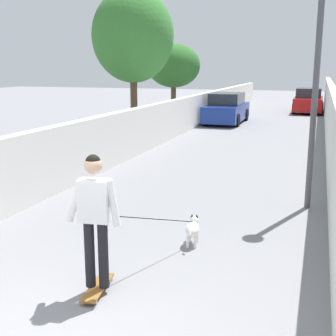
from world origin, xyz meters
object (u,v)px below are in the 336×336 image
(tree_left_near, at_px, (174,66))
(skateboard, at_px, (98,287))
(car_far, at_px, (308,101))
(dog, at_px, (192,228))
(car_near, at_px, (227,109))
(tree_left_far, at_px, (133,36))
(person_skateboarder, at_px, (95,211))
(lamp_post, at_px, (318,51))

(tree_left_near, bearing_deg, skateboard, -165.16)
(skateboard, height_order, car_far, car_far)
(dog, bearing_deg, car_near, 9.44)
(tree_left_far, distance_m, dog, 11.65)
(person_skateboarder, height_order, car_near, person_skateboarder)
(tree_left_far, distance_m, lamp_post, 9.90)
(car_near, bearing_deg, car_far, -28.67)
(lamp_post, xyz_separation_m, car_far, (20.71, 0.60, -2.42))
(tree_left_near, xyz_separation_m, tree_left_far, (-6.00, -0.30, 1.09))
(tree_left_far, height_order, lamp_post, tree_left_far)
(car_near, bearing_deg, skateboard, -173.77)
(tree_left_near, height_order, dog, tree_left_near)
(tree_left_far, height_order, car_far, tree_left_far)
(tree_left_far, relative_size, skateboard, 7.02)
(tree_left_near, xyz_separation_m, lamp_post, (-13.11, -7.14, 0.25))
(tree_left_near, bearing_deg, lamp_post, -151.42)
(skateboard, relative_size, car_far, 0.20)
(lamp_post, distance_m, car_far, 20.85)
(car_near, relative_size, car_far, 1.07)
(skateboard, xyz_separation_m, dog, (1.93, -0.72, 0.21))
(dog, height_order, car_far, car_far)
(tree_left_far, height_order, person_skateboarder, tree_left_far)
(dog, relative_size, car_far, 0.55)
(skateboard, xyz_separation_m, car_near, (18.28, 2.00, 0.65))
(person_skateboarder, bearing_deg, car_far, -4.17)
(person_skateboarder, relative_size, car_near, 0.40)
(person_skateboarder, bearing_deg, skateboard, -10.62)
(skateboard, height_order, person_skateboarder, person_skateboarder)
(dog, xyz_separation_m, car_far, (23.38, -1.12, 0.44))
(tree_left_near, bearing_deg, tree_left_far, -177.13)
(tree_left_far, relative_size, car_near, 1.33)
(skateboard, bearing_deg, tree_left_near, 14.84)
(lamp_post, height_order, car_near, lamp_post)
(tree_left_far, distance_m, car_near, 7.72)
(car_near, bearing_deg, dog, -170.56)
(tree_left_near, xyz_separation_m, car_near, (0.57, -2.70, -2.17))
(dog, relative_size, car_near, 0.51)
(tree_left_near, xyz_separation_m, car_far, (7.60, -6.54, -2.17))
(lamp_post, bearing_deg, car_far, 1.66)
(lamp_post, xyz_separation_m, skateboard, (-4.61, 2.45, -3.07))
(car_near, distance_m, car_far, 8.01)
(tree_left_near, relative_size, car_far, 0.98)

